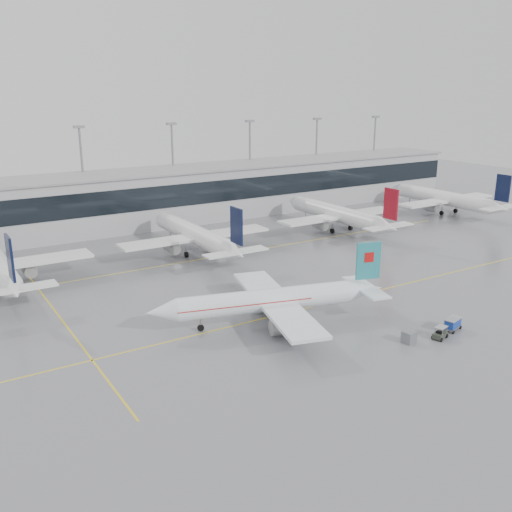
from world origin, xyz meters
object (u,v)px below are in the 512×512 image
baggage_tug (440,334)px  gse_unit (409,337)px  air_canada_jet (275,300)px  baggage_cart (453,323)px

baggage_tug → gse_unit: (-4.25, 1.22, 0.20)m
air_canada_jet → baggage_tug: air_canada_jet is taller
baggage_tug → baggage_cart: size_ratio=1.11×
baggage_tug → baggage_cart: (3.47, 0.95, 0.42)m
air_canada_jet → baggage_cart: air_canada_jet is taller
air_canada_jet → gse_unit: 17.94m
gse_unit → baggage_cart: bearing=-10.4°
baggage_cart → air_canada_jet: bearing=126.4°
baggage_tug → baggage_cart: bearing=-0.0°
gse_unit → baggage_tug: bearing=-24.4°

